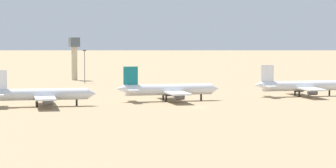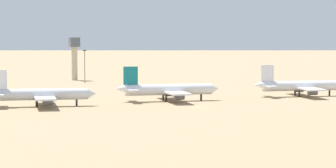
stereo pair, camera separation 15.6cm
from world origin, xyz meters
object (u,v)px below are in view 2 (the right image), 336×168
Objects in this scene: parked_jet_white_1 at (40,94)px; parked_jet_white_3 at (300,86)px; parked_jet_teal_2 at (168,90)px; light_pole_east at (85,64)px; control_tower at (74,54)px.

parked_jet_white_1 is 1.01× the size of parked_jet_white_3.
light_pole_east reaches higher than parked_jet_teal_2.
parked_jet_teal_2 reaches higher than parked_jet_white_3.
light_pole_east reaches higher than parked_jet_white_3.
light_pole_east is at bearing 128.60° from parked_jet_white_3.
parked_jet_white_3 is 1.74× the size of control_tower.
parked_jet_white_3 is 149.27m from control_tower.
light_pole_east reaches higher than parked_jet_white_1.
light_pole_east is (-0.88, -24.60, -4.27)m from control_tower.
parked_jet_white_1 is at bearing -168.41° from parked_jet_teal_2.
parked_jet_teal_2 is 136.64m from control_tower.
parked_jet_teal_2 is at bearing 14.33° from parked_jet_white_1.
parked_jet_teal_2 is 111.86m from light_pole_east.
parked_jet_white_1 is at bearing -112.50° from light_pole_east.
parked_jet_teal_2 is at bearing -88.85° from control_tower.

